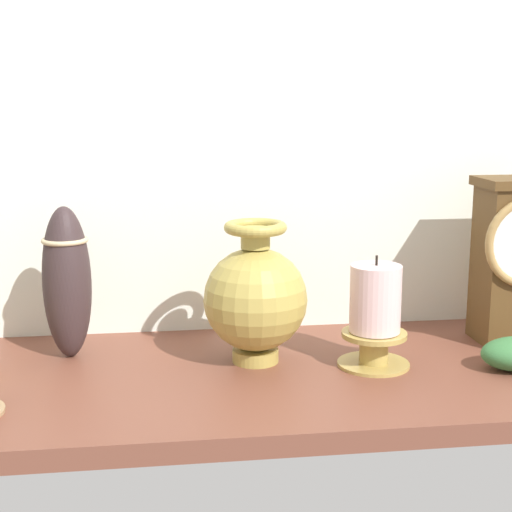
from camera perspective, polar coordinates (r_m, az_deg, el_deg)
ground_plane at (r=93.76cm, az=1.31°, el=-9.10°), size 100.00×36.00×2.40cm
back_wall at (r=105.93cm, az=-0.21°, el=11.93°), size 120.00×2.00×65.00cm
brass_vase_bulbous at (r=93.85cm, az=-0.04°, el=-3.05°), size 12.66×12.66×17.44cm
pillar_candle_front at (r=94.28cm, az=8.71°, el=-4.33°), size 8.76×8.76×13.66cm
tall_ceramic_vase at (r=98.11cm, az=-13.76°, el=-1.84°), size 5.97×5.97×19.06cm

